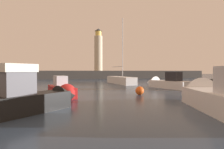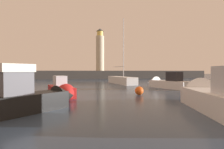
{
  "view_description": "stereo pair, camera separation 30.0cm",
  "coord_description": "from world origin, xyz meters",
  "px_view_note": "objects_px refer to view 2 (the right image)",
  "views": [
    {
      "loc": [
        -4.56,
        -1.09,
        2.21
      ],
      "look_at": [
        -0.33,
        18.46,
        1.85
      ],
      "focal_mm": 28.17,
      "sensor_mm": 36.0,
      "label": 1
    },
    {
      "loc": [
        -4.27,
        -1.16,
        2.21
      ],
      "look_at": [
        -0.33,
        18.46,
        1.85
      ],
      "focal_mm": 28.17,
      "sensor_mm": 36.0,
      "label": 2
    }
  ],
  "objects_px": {
    "lighthouse": "(100,51)",
    "motorboat_5": "(62,90)",
    "motorboat_1": "(214,96)",
    "sailboat_moored": "(121,80)",
    "motorboat_0": "(164,83)",
    "mooring_buoy": "(139,91)",
    "motorboat_2": "(35,97)"
  },
  "relations": [
    {
      "from": "motorboat_2",
      "to": "motorboat_5",
      "type": "relative_size",
      "value": 0.87
    },
    {
      "from": "motorboat_2",
      "to": "sailboat_moored",
      "type": "relative_size",
      "value": 0.47
    },
    {
      "from": "motorboat_0",
      "to": "sailboat_moored",
      "type": "relative_size",
      "value": 0.64
    },
    {
      "from": "motorboat_2",
      "to": "mooring_buoy",
      "type": "xyz_separation_m",
      "value": [
        8.0,
        5.02,
        -0.39
      ]
    },
    {
      "from": "mooring_buoy",
      "to": "motorboat_0",
      "type": "bearing_deg",
      "value": 47.01
    },
    {
      "from": "motorboat_1",
      "to": "motorboat_2",
      "type": "bearing_deg",
      "value": 171.68
    },
    {
      "from": "motorboat_0",
      "to": "motorboat_2",
      "type": "relative_size",
      "value": 1.37
    },
    {
      "from": "motorboat_1",
      "to": "mooring_buoy",
      "type": "xyz_separation_m",
      "value": [
        -2.26,
        6.52,
        -0.34
      ]
    },
    {
      "from": "motorboat_5",
      "to": "sailboat_moored",
      "type": "xyz_separation_m",
      "value": [
        8.99,
        14.6,
        0.09
      ]
    },
    {
      "from": "lighthouse",
      "to": "motorboat_5",
      "type": "relative_size",
      "value": 2.12
    },
    {
      "from": "motorboat_0",
      "to": "motorboat_5",
      "type": "distance_m",
      "value": 14.13
    },
    {
      "from": "motorboat_1",
      "to": "motorboat_5",
      "type": "bearing_deg",
      "value": 144.15
    },
    {
      "from": "motorboat_1",
      "to": "mooring_buoy",
      "type": "height_order",
      "value": "motorboat_1"
    },
    {
      "from": "mooring_buoy",
      "to": "motorboat_2",
      "type": "bearing_deg",
      "value": -147.9
    },
    {
      "from": "lighthouse",
      "to": "motorboat_5",
      "type": "height_order",
      "value": "lighthouse"
    },
    {
      "from": "motorboat_5",
      "to": "sailboat_moored",
      "type": "distance_m",
      "value": 17.14
    },
    {
      "from": "motorboat_5",
      "to": "motorboat_1",
      "type": "bearing_deg",
      "value": -35.85
    },
    {
      "from": "motorboat_0",
      "to": "motorboat_2",
      "type": "height_order",
      "value": "motorboat_2"
    },
    {
      "from": "lighthouse",
      "to": "motorboat_2",
      "type": "bearing_deg",
      "value": -102.23
    },
    {
      "from": "motorboat_0",
      "to": "motorboat_5",
      "type": "height_order",
      "value": "motorboat_0"
    },
    {
      "from": "motorboat_1",
      "to": "sailboat_moored",
      "type": "xyz_separation_m",
      "value": [
        -0.18,
        21.22,
        -0.08
      ]
    },
    {
      "from": "lighthouse",
      "to": "motorboat_0",
      "type": "bearing_deg",
      "value": -81.79
    },
    {
      "from": "lighthouse",
      "to": "motorboat_1",
      "type": "xyz_separation_m",
      "value": [
        0.99,
        -44.27,
        -7.73
      ]
    },
    {
      "from": "motorboat_0",
      "to": "motorboat_1",
      "type": "height_order",
      "value": "motorboat_1"
    },
    {
      "from": "motorboat_1",
      "to": "sailboat_moored",
      "type": "distance_m",
      "value": 21.22
    },
    {
      "from": "motorboat_1",
      "to": "sailboat_moored",
      "type": "height_order",
      "value": "sailboat_moored"
    },
    {
      "from": "lighthouse",
      "to": "motorboat_2",
      "type": "relative_size",
      "value": 2.43
    },
    {
      "from": "motorboat_0",
      "to": "mooring_buoy",
      "type": "xyz_separation_m",
      "value": [
        -5.82,
        -6.24,
        -0.25
      ]
    },
    {
      "from": "motorboat_5",
      "to": "sailboat_moored",
      "type": "height_order",
      "value": "sailboat_moored"
    },
    {
      "from": "lighthouse",
      "to": "motorboat_1",
      "type": "distance_m",
      "value": 44.95
    },
    {
      "from": "motorboat_0",
      "to": "motorboat_5",
      "type": "xyz_separation_m",
      "value": [
        -12.73,
        -6.14,
        -0.07
      ]
    },
    {
      "from": "mooring_buoy",
      "to": "lighthouse",
      "type": "bearing_deg",
      "value": 88.07
    }
  ]
}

